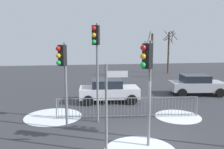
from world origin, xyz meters
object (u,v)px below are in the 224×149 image
Objects in this scene: car_white_trailing at (109,90)px; car_silver_mid at (196,84)px; traffic_light_mid_right at (63,67)px; bare_tree_left at (169,50)px; bare_tree_centre at (151,54)px; traffic_light_foreground_right at (147,70)px; traffic_light_rear_right at (96,51)px; direction_sign_post at (108,104)px.

car_white_trailing and car_silver_mid have the same top height.
car_white_trailing is (2.61, 4.45, -2.08)m from traffic_light_mid_right.
bare_tree_left reaches higher than traffic_light_mid_right.
bare_tree_left is at bearing 40.68° from bare_tree_centre.
bare_tree_centre is at bearing 100.92° from car_silver_mid.
traffic_light_rear_right is at bearing -5.23° from traffic_light_foreground_right.
bare_tree_centre is at bearing 61.76° from car_white_trailing.
traffic_light_mid_right is 1.22× the size of direction_sign_post.
traffic_light_foreground_right reaches higher than direction_sign_post.
traffic_light_mid_right is at bearing -116.58° from car_white_trailing.
direction_sign_post reaches higher than car_silver_mid.
direction_sign_post is at bearing 117.72° from traffic_light_rear_right.
traffic_light_foreground_right is 1.00× the size of car_silver_mid.
car_silver_mid is at bearing -122.81° from traffic_light_rear_right.
car_white_trailing is at bearing -126.55° from bare_tree_left.
traffic_light_foreground_right reaches higher than car_white_trailing.
car_silver_mid is at bearing -72.92° from traffic_light_foreground_right.
bare_tree_left is at bearing 66.08° from direction_sign_post.
car_white_trailing is at bearing -80.92° from traffic_light_rear_right.
car_silver_mid is at bearing -110.29° from traffic_light_mid_right.
bare_tree_left is (11.70, 16.71, -0.02)m from traffic_light_mid_right.
direction_sign_post is at bearing -127.14° from car_silver_mid.
traffic_light_foreground_right is 17.25m from bare_tree_centre.
car_white_trailing is 11.51m from bare_tree_centre.
traffic_light_foreground_right is at bearing 12.36° from direction_sign_post.
traffic_light_mid_right is (-3.09, 2.22, -0.06)m from traffic_light_foreground_right.
bare_tree_centre is at bearing -139.32° from bare_tree_left.
car_white_trailing is 0.78× the size of bare_tree_centre.
traffic_light_rear_right is 9.54m from car_silver_mid.
car_white_trailing is at bearing 85.69° from direction_sign_post.
bare_tree_left is at bearing 57.29° from car_white_trailing.
car_white_trailing is at bearing -81.25° from traffic_light_mid_right.
car_white_trailing is at bearing -164.45° from car_silver_mid.
traffic_light_rear_right is 19.03m from bare_tree_left.
traffic_light_rear_right is at bearing 96.16° from direction_sign_post.
traffic_light_mid_right is at bearing 127.52° from direction_sign_post.
traffic_light_rear_right is 1.20× the size of traffic_light_foreground_right.
bare_tree_left reaches higher than bare_tree_centre.
traffic_light_rear_right reaches higher than traffic_light_foreground_right.
car_silver_mid is (6.18, 7.70, -2.14)m from traffic_light_foreground_right.
bare_tree_centre reaches higher than traffic_light_rear_right.
bare_tree_centre reaches higher than car_white_trailing.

